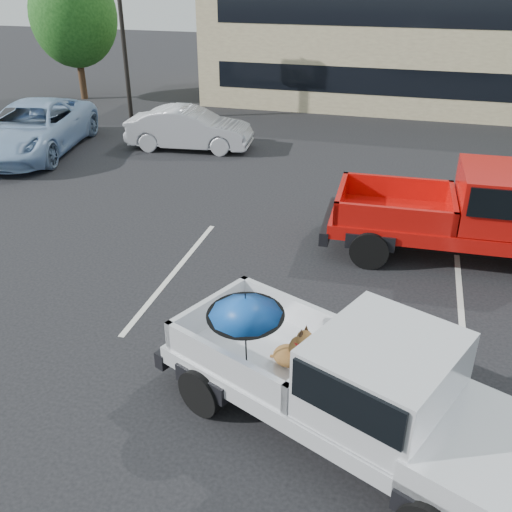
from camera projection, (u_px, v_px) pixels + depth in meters
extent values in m
plane|color=black|center=(288.00, 348.00, 10.07)|extent=(90.00, 90.00, 0.00)
cube|color=silver|center=(174.00, 272.00, 12.48)|extent=(0.12, 5.00, 0.01)
cube|color=silver|center=(461.00, 312.00, 11.06)|extent=(0.12, 5.00, 0.01)
cube|color=tan|center=(432.00, 34.00, 26.12)|extent=(20.00, 8.00, 6.00)
cube|color=black|center=(427.00, 84.00, 23.42)|extent=(18.00, 0.08, 1.10)
cube|color=black|center=(437.00, 13.00, 22.17)|extent=(18.00, 0.08, 1.10)
cylinder|color=black|center=(124.00, 45.00, 22.99)|extent=(0.18, 0.18, 6.00)
cylinder|color=#332114|center=(81.00, 73.00, 27.32)|extent=(0.32, 0.32, 2.42)
ellipsoid|color=#143F12|center=(73.00, 16.00, 26.15)|extent=(3.96, 3.96, 4.55)
cylinder|color=#332114|center=(511.00, 63.00, 28.47)|extent=(0.32, 0.32, 2.86)
cylinder|color=black|center=(203.00, 391.00, 8.50)|extent=(0.81, 0.57, 0.76)
cylinder|color=black|center=(278.00, 335.00, 9.76)|extent=(0.81, 0.57, 0.76)
cylinder|color=black|center=(488.00, 434.00, 7.73)|extent=(0.81, 0.57, 0.76)
cube|color=silver|center=(343.00, 397.00, 7.95)|extent=(5.70, 3.95, 0.28)
cube|color=silver|center=(489.00, 457.00, 6.73)|extent=(2.15, 2.36, 0.46)
cube|color=black|center=(202.00, 334.00, 9.58)|extent=(0.96, 1.86, 0.28)
cube|color=silver|center=(383.00, 375.00, 7.32)|extent=(2.26, 2.35, 1.05)
cube|color=black|center=(385.00, 363.00, 7.23)|extent=(2.16, 2.38, 0.55)
cube|color=black|center=(262.00, 353.00, 8.74)|extent=(2.85, 2.62, 0.10)
cube|color=silver|center=(296.00, 313.00, 9.19)|extent=(2.14, 1.03, 0.50)
cube|color=silver|center=(224.00, 365.00, 8.01)|extent=(2.14, 1.03, 0.50)
cube|color=silver|center=(210.00, 312.00, 9.22)|extent=(0.84, 1.72, 0.50)
cube|color=silver|center=(323.00, 367.00, 7.98)|extent=(0.84, 1.72, 0.50)
ellipsoid|color=brown|center=(289.00, 356.00, 8.35)|extent=(0.60, 0.56, 0.32)
cylinder|color=brown|center=(300.00, 368.00, 8.17)|extent=(0.07, 0.07, 0.24)
cylinder|color=brown|center=(307.00, 362.00, 8.28)|extent=(0.07, 0.07, 0.24)
ellipsoid|color=brown|center=(299.00, 349.00, 8.16)|extent=(0.39, 0.37, 0.43)
cylinder|color=red|center=(300.00, 342.00, 8.09)|extent=(0.21, 0.21, 0.04)
sphere|color=brown|center=(305.00, 338.00, 8.00)|extent=(0.23, 0.23, 0.23)
cone|color=black|center=(312.00, 343.00, 7.94)|extent=(0.19, 0.16, 0.11)
cone|color=black|center=(301.00, 332.00, 7.91)|extent=(0.08, 0.08, 0.12)
cone|color=black|center=(306.00, 329.00, 8.00)|extent=(0.08, 0.08, 0.12)
cylinder|color=brown|center=(279.00, 356.00, 8.50)|extent=(0.28, 0.05, 0.10)
cylinder|color=black|center=(246.00, 339.00, 8.09)|extent=(0.02, 0.10, 1.05)
cone|color=#134AA7|center=(245.00, 307.00, 7.84)|extent=(1.10, 1.12, 0.36)
cylinder|color=black|center=(245.00, 297.00, 7.77)|extent=(0.02, 0.02, 0.10)
cylinder|color=black|center=(245.00, 315.00, 7.90)|extent=(1.10, 1.10, 0.09)
cylinder|color=black|center=(369.00, 249.00, 12.52)|extent=(0.87, 0.34, 0.86)
cylinder|color=black|center=(375.00, 213.00, 14.30)|extent=(0.87, 0.34, 0.86)
cube|color=#B50E0A|center=(467.00, 226.00, 12.82)|extent=(6.14, 2.35, 0.32)
cube|color=black|center=(330.00, 221.00, 13.56)|extent=(0.27, 2.21, 0.32)
cube|color=#B50E0A|center=(504.00, 197.00, 12.33)|extent=(1.92, 2.13, 1.18)
cube|color=black|center=(506.00, 187.00, 12.23)|extent=(1.76, 2.24, 0.62)
cube|color=black|center=(394.00, 216.00, 13.13)|extent=(2.66, 2.15, 0.11)
cube|color=#B50E0A|center=(396.00, 188.00, 13.82)|extent=(2.59, 0.19, 0.56)
cube|color=#B50E0A|center=(394.00, 220.00, 12.13)|extent=(2.59, 0.19, 0.56)
cube|color=#B50E0A|center=(341.00, 198.00, 13.23)|extent=(0.18, 2.08, 0.56)
cube|color=#B50E0A|center=(452.00, 208.00, 12.71)|extent=(0.18, 2.08, 0.56)
imported|color=#BBBCC3|center=(189.00, 129.00, 20.25)|extent=(4.53, 1.97, 1.45)
imported|color=#8BAACF|center=(33.00, 128.00, 19.80)|extent=(3.93, 6.58, 1.71)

